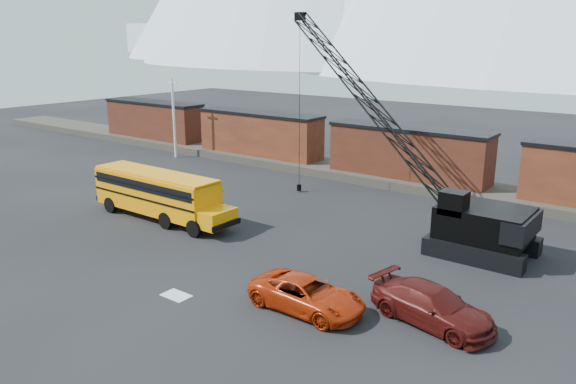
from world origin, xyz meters
name	(u,v)px	position (x,y,z in m)	size (l,w,h in m)	color
ground	(226,267)	(0.00, 0.00, 0.00)	(160.00, 160.00, 0.00)	black
gravel_berm	(407,181)	(0.00, 22.00, 0.35)	(120.00, 5.00, 0.70)	#443F38
boxcar_west_far	(154,120)	(-32.00, 22.00, 2.76)	(13.70, 3.10, 4.17)	#4C2115
boxcar_west_near	(260,133)	(-16.00, 22.00, 2.76)	(13.70, 3.10, 4.17)	#421C13
boxcar_mid	(408,152)	(0.00, 22.00, 2.76)	(13.70, 3.10, 4.17)	#4C2115
utility_pole	(174,117)	(-24.00, 18.00, 4.15)	(1.40, 0.24, 8.00)	silver
snow_patch	(176,295)	(0.50, -4.00, 0.01)	(1.40, 0.90, 0.02)	silver
school_bus	(160,193)	(-9.27, 3.44, 1.79)	(11.65, 2.65, 3.19)	orange
red_pickup	(307,294)	(6.32, -1.40, 0.76)	(2.51, 5.44, 1.51)	#AF2808
maroon_suv	(432,306)	(11.30, 0.85, 0.82)	(2.29, 5.64, 1.64)	#440E0C
crawler_crane	(371,104)	(1.60, 12.45, 7.70)	(19.44, 7.20, 13.93)	black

